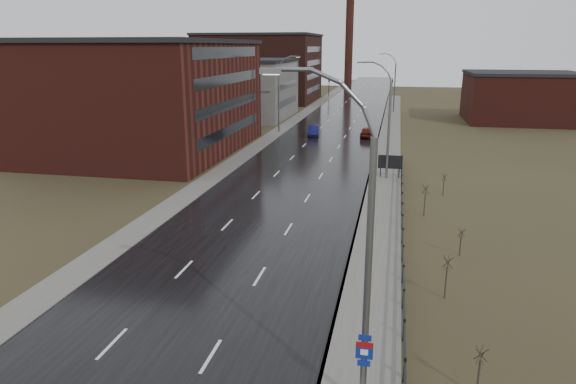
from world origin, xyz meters
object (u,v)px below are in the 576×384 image
at_px(streetlight_main, 359,255).
at_px(car_near, 313,131).
at_px(car_far, 367,132).
at_px(billboard, 390,163).

height_order(streetlight_main, car_near, streetlight_main).
xyz_separation_m(streetlight_main, car_far, (-2.97, 58.06, -5.30)).
relative_size(streetlight_main, car_near, 2.69).
bearing_deg(car_far, billboard, 101.20).
height_order(car_near, car_far, car_far).
height_order(streetlight_main, car_far, streetlight_main).
distance_m(streetlight_main, billboard, 34.74).
bearing_deg(car_near, car_far, -4.25).
distance_m(streetlight_main, car_far, 58.38).
xyz_separation_m(streetlight_main, car_near, (-10.75, 57.68, -5.32)).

